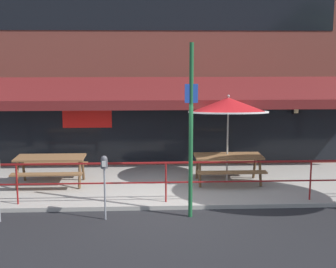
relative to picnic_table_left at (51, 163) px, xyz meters
name	(u,v)px	position (x,y,z in m)	size (l,w,h in m)	color
ground_plane	(166,210)	(2.99, -1.89, -0.71)	(120.00, 120.00, 0.00)	#232326
patio_deck	(163,184)	(2.99, 0.11, -0.66)	(15.00, 4.00, 0.10)	#ADA89E
restaurant_building	(160,55)	(2.99, 2.33, 2.79)	(15.00, 1.60, 7.04)	brown
patio_railing	(166,173)	(2.99, -1.59, 0.09)	(13.84, 0.04, 0.97)	maroon
picnic_table_left	(51,163)	(0.00, 0.00, 0.00)	(1.80, 1.42, 0.76)	brown
picnic_table_centre	(228,161)	(4.73, -0.04, 0.00)	(1.80, 1.42, 0.76)	brown
patio_umbrella_centre	(228,106)	(4.73, 0.13, 1.47)	(2.14, 2.14, 2.40)	#B7B2A8
parking_meter_far	(104,168)	(1.64, -2.43, 0.44)	(0.15, 0.16, 1.42)	gray
street_sign_pole	(191,130)	(3.50, -2.34, 1.25)	(0.28, 0.09, 3.79)	#1E6033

